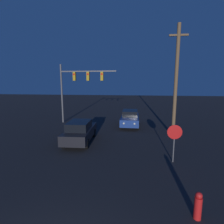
% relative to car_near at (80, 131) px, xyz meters
% --- Properties ---
extents(car_near, '(1.94, 4.38, 1.58)m').
position_rel_car_near_xyz_m(car_near, '(0.00, 0.00, 0.00)').
color(car_near, black).
rests_on(car_near, ground_plane).
extents(car_far, '(1.80, 4.33, 1.58)m').
position_rel_car_near_xyz_m(car_far, '(3.53, 5.41, 0.00)').
color(car_far, navy).
rests_on(car_far, ground_plane).
extents(traffic_signal_mast, '(6.02, 0.30, 6.29)m').
position_rel_car_near_xyz_m(traffic_signal_mast, '(-2.14, 6.10, 3.54)').
color(traffic_signal_mast, '#4C4C51').
rests_on(traffic_signal_mast, ground_plane).
extents(stop_sign, '(0.79, 0.07, 2.11)m').
position_rel_car_near_xyz_m(stop_sign, '(6.14, -2.60, 0.67)').
color(stop_sign, '#4C4C51').
rests_on(stop_sign, ground_plane).
extents(utility_pole, '(1.43, 0.28, 8.81)m').
position_rel_car_near_xyz_m(utility_pole, '(7.18, 2.53, 3.73)').
color(utility_pole, brown).
rests_on(utility_pole, ground_plane).
extents(fire_hydrant, '(0.24, 0.24, 0.93)m').
position_rel_car_near_xyz_m(fire_hydrant, '(6.04, -6.74, -0.35)').
color(fire_hydrant, red).
rests_on(fire_hydrant, ground_plane).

